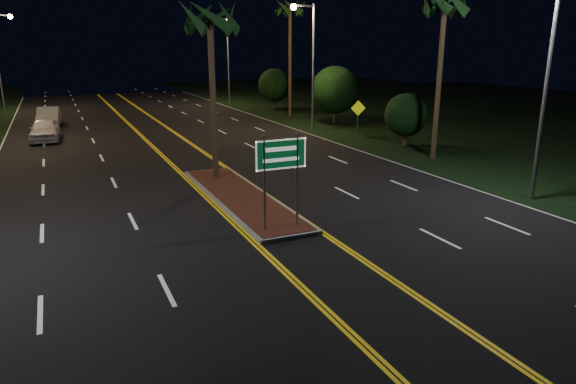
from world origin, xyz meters
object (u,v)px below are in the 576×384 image
streetlight_left_far (0,51)px  streetlight_right_far (225,50)px  palm_median (210,19)px  car_far (49,115)px  median_island (241,197)px  shrub_near (406,115)px  car_near (44,128)px  shrub_far (274,85)px  streetlight_right_near (543,59)px  palm_right_near (445,4)px  shrub_mid (335,90)px  warning_sign (358,113)px  streetlight_right_mid (309,53)px  highway_sign (281,163)px  palm_right_far (290,9)px

streetlight_left_far → streetlight_right_far: bearing=-5.4°
palm_median → car_far: 23.96m
median_island → shrub_near: 15.32m
car_near → shrub_far: bearing=30.7°
streetlight_right_near → car_far: 35.56m
palm_right_near → median_island: bearing=-166.5°
streetlight_right_far → palm_median: streetlight_right_far is taller
streetlight_left_far → palm_median: streetlight_left_far is taller
streetlight_left_far → shrub_near: streetlight_left_far is taller
median_island → shrub_mid: 22.18m
warning_sign → streetlight_right_far: bearing=106.0°
palm_right_near → warning_sign: palm_right_near is taller
streetlight_right_mid → shrub_near: size_ratio=2.73×
streetlight_left_far → car_far: 12.98m
car_far → median_island: bearing=-70.2°
streetlight_right_mid → palm_right_near: bearing=-81.1°
streetlight_left_far → palm_right_near: size_ratio=0.97×
streetlight_right_far → warning_sign: 24.29m
median_island → streetlight_right_far: 37.00m
streetlight_right_near → streetlight_left_far: bearing=116.8°
median_island → streetlight_right_mid: streetlight_right_mid is taller
shrub_mid → warning_sign: 6.15m
highway_sign → palm_right_near: size_ratio=0.34×
highway_sign → streetlight_right_near: (10.61, -0.80, 3.25)m
streetlight_left_far → streetlight_right_far: same height
palm_right_near → shrub_mid: palm_right_near is taller
streetlight_right_mid → shrub_far: size_ratio=2.27×
streetlight_right_near → highway_sign: bearing=175.7°
median_island → palm_right_far: (12.80, 23.00, 9.06)m
shrub_near → car_near: bearing=151.5°
highway_sign → streetlight_right_near: 11.13m
palm_median → shrub_far: bearing=61.6°
highway_sign → streetlight_right_near: streetlight_right_near is taller
median_island → car_far: bearing=105.6°
highway_sign → palm_right_near: palm_right_near is taller
streetlight_right_mid → car_far: size_ratio=1.73×
streetlight_left_far → streetlight_right_far: 21.32m
streetlight_right_near → car_near: streetlight_right_near is taller
streetlight_right_mid → warning_sign: size_ratio=3.59×
shrub_mid → warning_sign: (-1.44, -5.87, -1.09)m
streetlight_left_far → shrub_mid: (24.61, -20.00, -2.93)m
streetlight_left_far → car_near: (3.24, -18.65, -4.78)m
shrub_mid → shrub_far: 12.01m
streetlight_right_mid → car_near: bearing=169.5°
median_island → streetlight_right_mid: size_ratio=1.14×
streetlight_left_far → streetlight_right_far: size_ratio=1.00×
streetlight_right_mid → shrub_far: streetlight_right_mid is taller
streetlight_left_far → palm_right_near: palm_right_near is taller
streetlight_right_near → shrub_far: streetlight_right_near is taller
streetlight_right_mid → palm_right_far: size_ratio=0.87×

